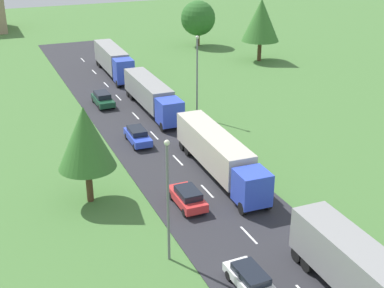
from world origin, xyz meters
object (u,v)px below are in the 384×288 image
at_px(car_fourth, 138,136).
at_px(lamppost_third, 197,73).
at_px(tree_maple, 261,20).
at_px(car_second, 252,281).
at_px(truck_third, 152,94).
at_px(tree_pine, 198,18).
at_px(car_fifth, 103,99).
at_px(tree_elm, 85,138).
at_px(truck_second, 218,153).
at_px(car_third, 187,197).
at_px(lamppost_second, 168,196).
at_px(truck_fourth, 113,60).
at_px(truck_lead, 366,277).

bearing_deg(car_fourth, lamppost_third, 28.82).
bearing_deg(tree_maple, car_second, -120.05).
distance_m(truck_third, tree_pine, 35.28).
relative_size(car_fifth, tree_elm, 0.58).
bearing_deg(truck_second, car_third, -138.26).
xyz_separation_m(truck_second, car_second, (-4.97, -15.06, -1.31)).
bearing_deg(lamppost_second, tree_maple, 54.19).
bearing_deg(tree_maple, truck_fourth, 177.93).
distance_m(truck_second, car_fourth, 10.51).
bearing_deg(car_fifth, tree_maple, 22.94).
relative_size(lamppost_third, tree_pine, 1.19).
height_order(car_third, car_fifth, car_fifth).
xyz_separation_m(car_fourth, lamppost_second, (-4.02, -19.51, 3.90)).
bearing_deg(lamppost_third, car_fifth, 137.25).
bearing_deg(tree_elm, truck_second, 0.90).
bearing_deg(lamppost_second, truck_third, 73.23).
bearing_deg(car_fifth, car_fourth, -88.56).
bearing_deg(car_second, car_fifth, 89.56).
distance_m(truck_lead, car_third, 15.52).
relative_size(car_fourth, tree_maple, 0.47).
bearing_deg(tree_pine, lamppost_second, -115.25).
relative_size(truck_fourth, car_third, 3.33).
relative_size(car_second, car_fourth, 1.00).
xyz_separation_m(car_second, tree_elm, (-6.41, 14.88, 4.63)).
bearing_deg(car_fourth, car_second, -91.43).
relative_size(truck_third, car_fifth, 3.13).
distance_m(truck_fourth, lamppost_second, 45.95).
bearing_deg(tree_pine, tree_maple, -71.37).
height_order(truck_lead, tree_elm, tree_elm).
bearing_deg(car_third, truck_fourth, 83.08).
bearing_deg(truck_fourth, car_third, -96.92).
bearing_deg(tree_elm, tree_pine, 57.76).
height_order(car_fourth, lamppost_second, lamppost_second).
bearing_deg(truck_lead, car_fifth, 96.78).
relative_size(lamppost_third, tree_maple, 0.97).
height_order(tree_maple, tree_elm, tree_maple).
bearing_deg(truck_third, lamppost_third, -45.02).
height_order(truck_lead, tree_pine, tree_pine).
height_order(car_fifth, lamppost_second, lamppost_second).
relative_size(truck_third, tree_elm, 1.82).
bearing_deg(car_fourth, truck_second, -65.33).
xyz_separation_m(truck_lead, truck_third, (-0.09, 36.95, -0.11)).
relative_size(truck_third, car_fourth, 3.22).
relative_size(truck_third, tree_maple, 1.50).
bearing_deg(lamppost_second, truck_fourth, 79.30).
bearing_deg(car_second, tree_maple, 59.95).
height_order(car_second, lamppost_second, lamppost_second).
xyz_separation_m(truck_lead, car_fourth, (-4.56, 28.29, -1.30)).
distance_m(truck_fourth, car_third, 39.47).
xyz_separation_m(truck_second, car_fourth, (-4.35, 9.48, -1.24)).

